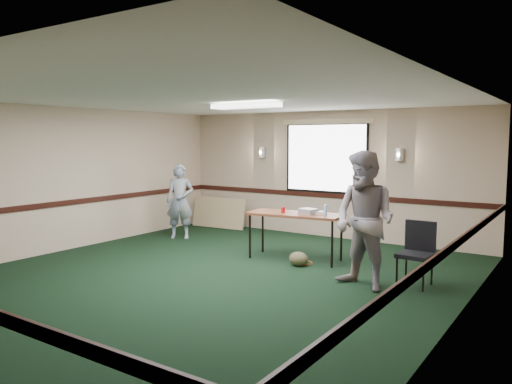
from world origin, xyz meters
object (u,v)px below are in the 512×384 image
Objects in this scene: folding_table at (295,216)px; person_left at (180,201)px; conference_chair at (417,248)px; person_right at (365,220)px; projector at (308,211)px.

person_left is at bearing 166.56° from folding_table.
folding_table is 1.87× the size of conference_chair.
folding_table is 0.88× the size of person_right.
conference_chair is 0.94m from person_right.
conference_chair is 0.47× the size of person_right.
person_left is (-3.22, 0.28, -0.08)m from projector.
projector reaches higher than folding_table.
folding_table is 2.25m from conference_chair.
person_left reaches higher than folding_table.
conference_chair is 5.23m from person_left.
person_left reaches higher than projector.
folding_table is at bearing 173.53° from conference_chair.
conference_chair reaches higher than folding_table.
projector is 0.31× the size of conference_chair.
folding_table is 0.27m from projector.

